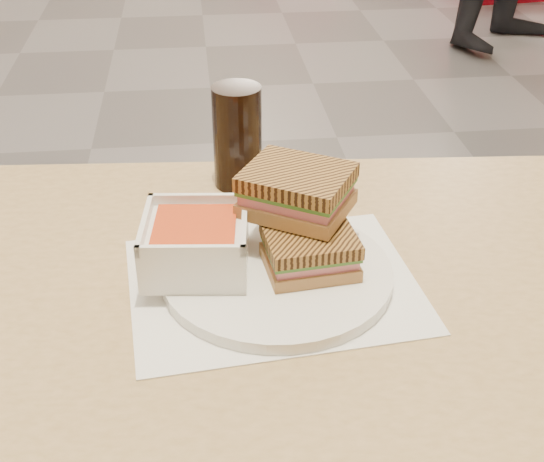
{
  "coord_description": "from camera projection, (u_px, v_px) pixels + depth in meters",
  "views": [
    {
      "loc": [
        -0.07,
        -2.73,
        1.28
      ],
      "look_at": [
        0.01,
        -2.0,
        0.82
      ],
      "focal_mm": 48.36,
      "sensor_mm": 36.0,
      "label": 1
    }
  ],
  "objects": [
    {
      "name": "panini_upper",
      "position": [
        297.0,
        191.0,
        0.89
      ],
      "size": [
        0.16,
        0.15,
        0.06
      ],
      "color": "#AE7648",
      "rests_on": "panini_lower"
    },
    {
      "name": "cola_glass",
      "position": [
        237.0,
        137.0,
        1.07
      ],
      "size": [
        0.07,
        0.07,
        0.15
      ],
      "color": "black",
      "rests_on": "main_table"
    },
    {
      "name": "soup_bowl",
      "position": [
        196.0,
        245.0,
        0.88
      ],
      "size": [
        0.14,
        0.14,
        0.07
      ],
      "color": "white",
      "rests_on": "plate"
    },
    {
      "name": "plate",
      "position": [
        277.0,
        274.0,
        0.89
      ],
      "size": [
        0.28,
        0.28,
        0.02
      ],
      "color": "white",
      "rests_on": "tray_liner"
    },
    {
      "name": "tray_liner",
      "position": [
        273.0,
        284.0,
        0.89
      ],
      "size": [
        0.37,
        0.3,
        0.0
      ],
      "color": "white",
      "rests_on": "main_table"
    },
    {
      "name": "main_table",
      "position": [
        232.0,
        364.0,
        0.94
      ],
      "size": [
        1.25,
        0.78,
        0.75
      ],
      "color": "tan",
      "rests_on": "ground"
    },
    {
      "name": "panini_lower",
      "position": [
        310.0,
        251.0,
        0.88
      ],
      "size": [
        0.12,
        0.1,
        0.05
      ],
      "color": "#AE7648",
      "rests_on": "plate"
    }
  ]
}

